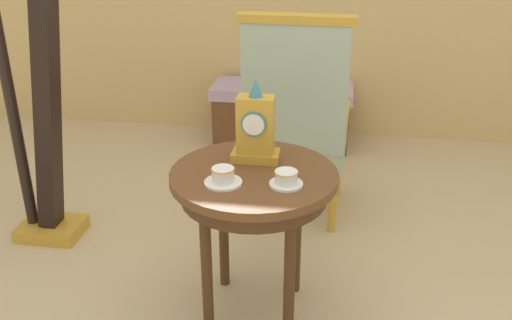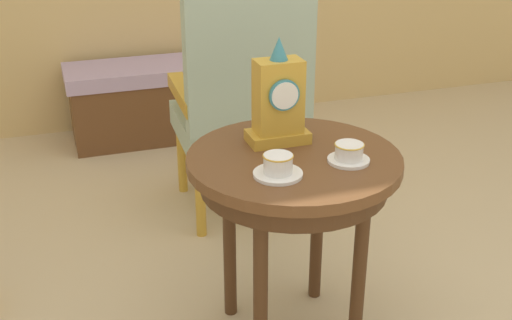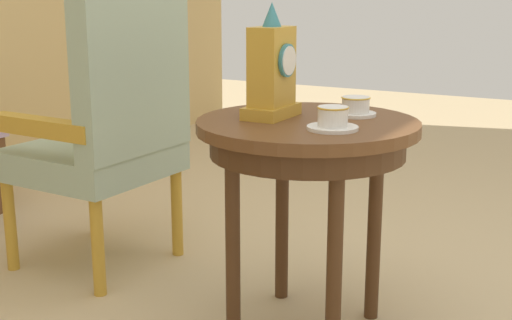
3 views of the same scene
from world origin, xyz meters
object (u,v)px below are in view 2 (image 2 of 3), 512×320
(teacup_left, at_px, (278,167))
(teacup_right, at_px, (349,153))
(side_table, at_px, (293,180))
(armchair, at_px, (243,92))
(window_bench, at_px, (156,100))
(mantel_clock, at_px, (278,101))

(teacup_left, distance_m, teacup_right, 0.23)
(side_table, distance_m, armchair, 0.83)
(teacup_right, height_order, window_bench, teacup_right)
(teacup_left, bearing_deg, teacup_right, 5.52)
(teacup_left, height_order, teacup_right, teacup_left)
(window_bench, bearing_deg, side_table, -87.28)
(teacup_left, relative_size, teacup_right, 1.13)
(teacup_left, bearing_deg, armchair, 78.44)
(teacup_right, xyz_separation_m, armchair, (-0.04, 0.92, -0.09))
(teacup_left, xyz_separation_m, teacup_right, (0.23, 0.02, -0.00))
(side_table, xyz_separation_m, mantel_clock, (-0.01, 0.11, 0.22))
(teacup_right, xyz_separation_m, mantel_clock, (-0.14, 0.21, 0.11))
(teacup_right, relative_size, window_bench, 0.13)
(window_bench, bearing_deg, teacup_right, -83.60)
(side_table, xyz_separation_m, teacup_left, (-0.10, -0.12, 0.11))
(side_table, distance_m, window_bench, 1.94)
(side_table, bearing_deg, armchair, 83.32)
(mantel_clock, bearing_deg, teacup_left, -110.34)
(side_table, xyz_separation_m, teacup_right, (0.13, -0.10, 0.11))
(side_table, height_order, teacup_right, teacup_right)
(teacup_left, distance_m, mantel_clock, 0.27)
(window_bench, bearing_deg, teacup_left, -90.16)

